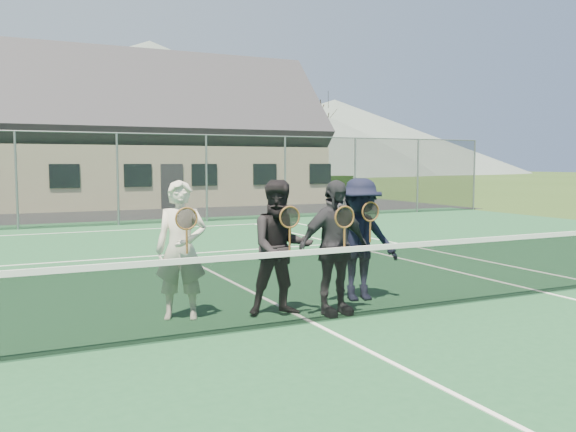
% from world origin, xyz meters
% --- Properties ---
extents(ground, '(220.00, 220.00, 0.00)m').
position_xyz_m(ground, '(0.00, 20.00, 0.00)').
color(ground, '#274017').
rests_on(ground, ground).
extents(court_surface, '(30.00, 30.00, 0.02)m').
position_xyz_m(court_surface, '(0.00, 0.00, 0.01)').
color(court_surface, '#1C4C2B').
rests_on(court_surface, ground).
extents(hedge_row, '(40.00, 1.20, 1.10)m').
position_xyz_m(hedge_row, '(0.00, 32.00, 0.55)').
color(hedge_row, black).
rests_on(hedge_row, ground).
extents(hill_centre, '(120.00, 120.00, 22.00)m').
position_xyz_m(hill_centre, '(20.00, 95.00, 11.00)').
color(hill_centre, '#516159').
rests_on(hill_centre, ground).
extents(hill_east, '(90.00, 90.00, 14.00)m').
position_xyz_m(hill_east, '(55.00, 95.00, 7.00)').
color(hill_east, '#54655D').
rests_on(hill_east, ground).
extents(court_markings, '(11.03, 23.83, 0.01)m').
position_xyz_m(court_markings, '(0.00, 0.00, 0.02)').
color(court_markings, white).
rests_on(court_markings, court_surface).
extents(tennis_net, '(11.68, 0.08, 1.10)m').
position_xyz_m(tennis_net, '(0.00, 0.00, 0.54)').
color(tennis_net, slate).
rests_on(tennis_net, ground).
extents(perimeter_fence, '(30.07, 0.07, 3.02)m').
position_xyz_m(perimeter_fence, '(0.00, 13.50, 1.52)').
color(perimeter_fence, slate).
rests_on(perimeter_fence, ground).
extents(clubhouse, '(15.60, 8.20, 7.70)m').
position_xyz_m(clubhouse, '(4.00, 24.00, 3.99)').
color(clubhouse, beige).
rests_on(clubhouse, ground).
extents(tree_c, '(3.20, 3.20, 7.77)m').
position_xyz_m(tree_c, '(2.00, 33.00, 5.79)').
color(tree_c, '#3D2916').
rests_on(tree_c, ground).
extents(tree_d, '(3.20, 3.20, 7.77)m').
position_xyz_m(tree_d, '(12.00, 33.00, 5.79)').
color(tree_d, '#352413').
rests_on(tree_d, ground).
extents(tree_e, '(3.20, 3.20, 7.77)m').
position_xyz_m(tree_e, '(18.00, 33.00, 5.79)').
color(tree_e, '#362313').
rests_on(tree_e, ground).
extents(player_a, '(0.77, 0.65, 1.80)m').
position_xyz_m(player_a, '(-1.43, 0.95, 0.92)').
color(player_a, beige).
rests_on(player_a, court_surface).
extents(player_b, '(0.99, 0.83, 1.80)m').
position_xyz_m(player_b, '(-0.17, 0.58, 0.92)').
color(player_b, black).
rests_on(player_b, court_surface).
extents(player_c, '(1.08, 0.54, 1.80)m').
position_xyz_m(player_c, '(0.47, 0.29, 0.92)').
color(player_c, '#26272C').
rests_on(player_c, court_surface).
extents(player_d, '(1.26, 0.86, 1.80)m').
position_xyz_m(player_d, '(1.25, 0.88, 0.92)').
color(player_d, black).
rests_on(player_d, court_surface).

